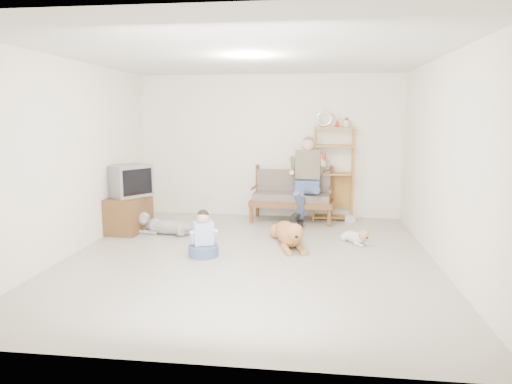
# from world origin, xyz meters

# --- Properties ---
(floor) EXTENTS (5.50, 5.50, 0.00)m
(floor) POSITION_xyz_m (0.00, 0.00, 0.00)
(floor) COLOR beige
(floor) RESTS_ON ground
(ceiling) EXTENTS (5.50, 5.50, 0.00)m
(ceiling) POSITION_xyz_m (0.00, 0.00, 2.70)
(ceiling) COLOR silver
(ceiling) RESTS_ON ground
(wall_back) EXTENTS (5.00, 0.00, 5.00)m
(wall_back) POSITION_xyz_m (0.00, 2.75, 1.35)
(wall_back) COLOR white
(wall_back) RESTS_ON ground
(wall_front) EXTENTS (5.00, 0.00, 5.00)m
(wall_front) POSITION_xyz_m (0.00, -2.75, 1.35)
(wall_front) COLOR white
(wall_front) RESTS_ON ground
(wall_left) EXTENTS (0.00, 5.50, 5.50)m
(wall_left) POSITION_xyz_m (-2.50, 0.00, 1.35)
(wall_left) COLOR white
(wall_left) RESTS_ON ground
(wall_right) EXTENTS (0.00, 5.50, 5.50)m
(wall_right) POSITION_xyz_m (2.50, 0.00, 1.35)
(wall_right) COLOR white
(wall_right) RESTS_ON ground
(loveseat) EXTENTS (1.54, 0.80, 0.95)m
(loveseat) POSITION_xyz_m (0.47, 2.37, 0.49)
(loveseat) COLOR brown
(loveseat) RESTS_ON ground
(man) EXTENTS (0.59, 0.85, 1.37)m
(man) POSITION_xyz_m (0.72, 2.14, 0.71)
(man) COLOR #495986
(man) RESTS_ON loveseat
(etagere) EXTENTS (0.77, 0.34, 2.03)m
(etagere) POSITION_xyz_m (1.22, 2.55, 0.89)
(etagere) COLOR #A96935
(etagere) RESTS_ON ground
(book_stack) EXTENTS (0.19, 0.14, 0.12)m
(book_stack) POSITION_xyz_m (1.55, 2.38, 0.06)
(book_stack) COLOR silver
(book_stack) RESTS_ON ground
(tv_stand) EXTENTS (0.54, 0.92, 0.60)m
(tv_stand) POSITION_xyz_m (-2.23, 1.24, 0.30)
(tv_stand) COLOR brown
(tv_stand) RESTS_ON ground
(crt_tv) EXTENTS (0.78, 0.81, 0.53)m
(crt_tv) POSITION_xyz_m (-2.19, 1.24, 0.86)
(crt_tv) COLOR slate
(crt_tv) RESTS_ON tv_stand
(wall_outlet) EXTENTS (0.12, 0.02, 0.08)m
(wall_outlet) POSITION_xyz_m (-1.25, 2.73, 0.30)
(wall_outlet) COLOR silver
(wall_outlet) RESTS_ON ground
(golden_retriever) EXTENTS (0.58, 1.40, 0.43)m
(golden_retriever) POSITION_xyz_m (0.51, 0.70, 0.18)
(golden_retriever) COLOR #BF8742
(golden_retriever) RESTS_ON ground
(shaggy_dog) EXTENTS (1.19, 0.35, 0.35)m
(shaggy_dog) POSITION_xyz_m (-1.59, 1.10, 0.14)
(shaggy_dog) COLOR white
(shaggy_dog) RESTS_ON ground
(terrier) EXTENTS (0.43, 0.57, 0.25)m
(terrier) POSITION_xyz_m (1.53, 0.91, 0.11)
(terrier) COLOR white
(terrier) RESTS_ON ground
(child) EXTENTS (0.42, 0.42, 0.66)m
(child) POSITION_xyz_m (-0.65, 0.02, 0.24)
(child) COLOR #495986
(child) RESTS_ON ground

